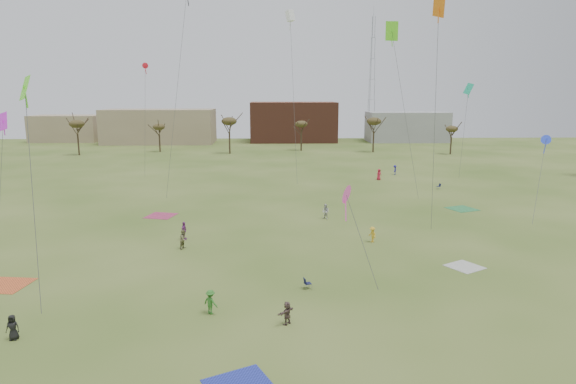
{
  "coord_description": "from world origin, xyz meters",
  "views": [
    {
      "loc": [
        -1.4,
        -32.78,
        14.5
      ],
      "look_at": [
        0.0,
        12.0,
        5.5
      ],
      "focal_mm": 30.55,
      "sensor_mm": 36.0,
      "label": 1
    }
  ],
  "objects_px": {
    "camp_chair_center": "(307,285)",
    "camp_chair_right": "(438,187)",
    "flyer_near_center": "(211,302)",
    "radio_tower": "(372,79)"
  },
  "relations": [
    {
      "from": "flyer_near_center",
      "to": "camp_chair_right",
      "type": "xyz_separation_m",
      "value": [
        29.89,
        42.96,
        -0.58
      ]
    },
    {
      "from": "flyer_near_center",
      "to": "radio_tower",
      "type": "distance_m",
      "value": 133.18
    },
    {
      "from": "flyer_near_center",
      "to": "camp_chair_right",
      "type": "distance_m",
      "value": 52.34
    },
    {
      "from": "flyer_near_center",
      "to": "radio_tower",
      "type": "bearing_deg",
      "value": -72.09
    },
    {
      "from": "radio_tower",
      "to": "camp_chair_right",
      "type": "bearing_deg",
      "value": -93.9
    },
    {
      "from": "radio_tower",
      "to": "camp_chair_center",
      "type": "bearing_deg",
      "value": -103.2
    },
    {
      "from": "camp_chair_center",
      "to": "radio_tower",
      "type": "height_order",
      "value": "radio_tower"
    },
    {
      "from": "camp_chair_center",
      "to": "camp_chair_right",
      "type": "relative_size",
      "value": 1.0
    },
    {
      "from": "camp_chair_center",
      "to": "camp_chair_right",
      "type": "distance_m",
      "value": 45.2
    },
    {
      "from": "flyer_near_center",
      "to": "camp_chair_center",
      "type": "distance_m",
      "value": 7.95
    }
  ]
}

